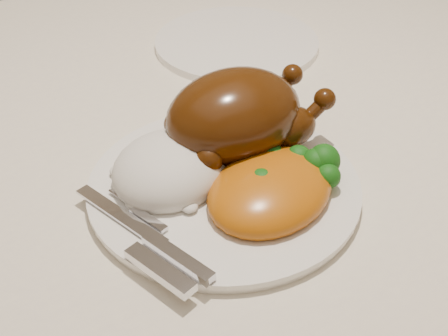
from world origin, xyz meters
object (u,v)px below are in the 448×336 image
dining_table (99,234)px  roast_chicken (238,115)px  dinner_plate (224,188)px  side_plate (237,43)px

dining_table → roast_chicken: bearing=-26.8°
dinner_plate → roast_chicken: bearing=44.9°
dinner_plate → side_plate: dinner_plate is taller
dinner_plate → roast_chicken: (0.04, 0.04, 0.05)m
dinner_plate → roast_chicken: size_ratio=1.50×
dinner_plate → dining_table: bearing=131.9°
side_plate → roast_chicken: size_ratio=1.29×
roast_chicken → dining_table: bearing=155.1°
dining_table → roast_chicken: (0.15, -0.07, 0.16)m
side_plate → dinner_plate: bearing=-124.2°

